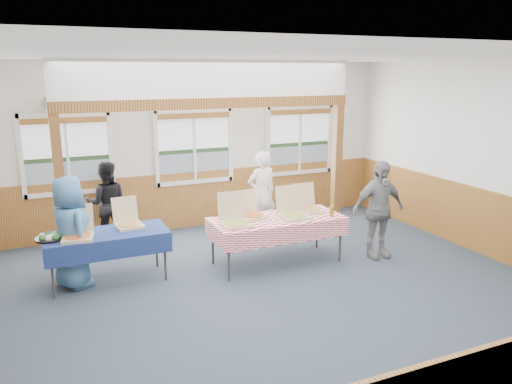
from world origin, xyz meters
TOP-DOWN VIEW (x-y plane):
  - floor at (0.00, 0.00)m, footprint 8.00×8.00m
  - ceiling at (0.00, 0.00)m, footprint 8.00×8.00m
  - wall_back at (0.00, 3.50)m, footprint 8.00×0.00m
  - wall_front at (0.00, -3.50)m, footprint 8.00×0.00m
  - wall_right at (4.00, 0.00)m, footprint 0.00×8.00m
  - wainscot_back at (0.00, 3.48)m, footprint 7.98×0.05m
  - wainscot_right at (3.98, 0.00)m, footprint 0.05×6.98m
  - window_left at (-2.30, 3.46)m, footprint 1.56×0.10m
  - window_mid at (0.00, 3.46)m, footprint 1.56×0.10m
  - window_right at (2.30, 3.46)m, footprint 1.56×0.10m
  - post_left at (-2.50, 2.30)m, footprint 0.15×0.15m
  - post_right at (2.50, 2.30)m, footprint 0.15×0.15m
  - cross_beam at (0.00, 2.30)m, footprint 5.15×0.18m
  - table_left at (-1.97, 1.36)m, footprint 1.82×1.03m
  - table_right at (0.61, 1.04)m, footprint 2.28×1.60m
  - pizza_box_a at (-2.36, 1.25)m, footprint 0.48×0.55m
  - pizza_box_b at (-1.62, 1.52)m, footprint 0.42×0.49m
  - pizza_box_c at (-0.14, 0.94)m, footprint 0.47×0.56m
  - pizza_box_d at (0.25, 1.23)m, footprint 0.42×0.49m
  - pizza_box_e at (0.86, 0.96)m, footprint 0.46×0.55m
  - pizza_box_f at (1.26, 1.18)m, footprint 0.41×0.49m
  - veggie_tray at (-2.72, 1.36)m, footprint 0.40×0.40m
  - drink_glass at (1.46, 0.79)m, footprint 0.07×0.07m
  - woman_white at (0.96, 2.42)m, footprint 0.62×0.44m
  - woman_black at (-1.74, 3.10)m, footprint 0.81×0.68m
  - man_blue at (-2.45, 1.41)m, footprint 0.78×0.93m
  - person_grey at (2.25, 0.63)m, footprint 0.97×0.43m

SIDE VIEW (x-z plane):
  - floor at x=0.00m, z-range 0.00..0.00m
  - wainscot_back at x=0.00m, z-range 0.00..1.10m
  - wainscot_right at x=3.98m, z-range 0.00..1.10m
  - table_left at x=-1.97m, z-range 0.32..1.08m
  - table_right at x=0.61m, z-range 0.33..1.09m
  - woman_black at x=-1.74m, z-range 0.00..1.49m
  - veggie_tray at x=-2.72m, z-range 0.74..0.83m
  - woman_white at x=0.96m, z-range 0.00..1.60m
  - man_blue at x=-2.45m, z-range 0.00..1.61m
  - person_grey at x=2.25m, z-range 0.00..1.63m
  - pizza_box_d at x=0.25m, z-range 0.62..1.02m
  - pizza_box_b at x=-1.62m, z-range 0.62..1.03m
  - pizza_box_f at x=1.26m, z-range 0.61..1.04m
  - pizza_box_a at x=-2.36m, z-range 0.61..1.04m
  - pizza_box_c at x=-0.14m, z-range 0.59..1.06m
  - pizza_box_e at x=0.86m, z-range 0.59..1.06m
  - drink_glass at x=1.46m, z-range 0.76..0.91m
  - post_left at x=-2.50m, z-range 0.00..2.40m
  - post_right at x=2.50m, z-range 0.00..2.40m
  - wall_back at x=0.00m, z-range -2.40..5.60m
  - wall_front at x=0.00m, z-range -2.40..5.60m
  - wall_right at x=4.00m, z-range -2.40..5.60m
  - window_left at x=-2.30m, z-range 0.95..2.41m
  - window_mid at x=0.00m, z-range 0.95..2.41m
  - window_right at x=2.30m, z-range 0.95..2.41m
  - cross_beam at x=0.00m, z-range 2.40..2.58m
  - ceiling at x=0.00m, z-range 3.20..3.20m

